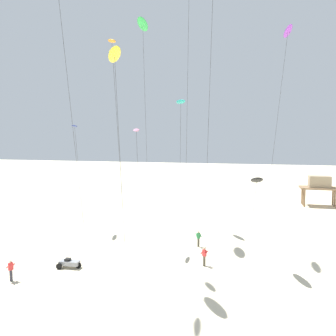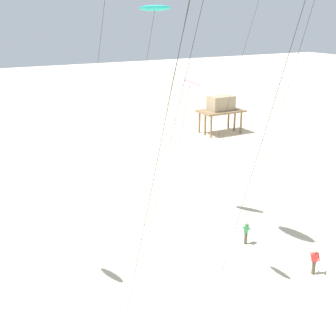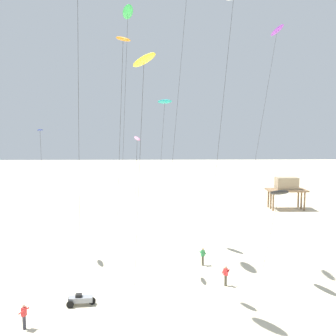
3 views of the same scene
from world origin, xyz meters
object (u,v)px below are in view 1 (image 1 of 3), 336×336
kite_green (143,26)px  beach_buggy (69,263)px  kite_flyer_nearest (204,256)px  kite_flyer_middle (11,270)px  kite_yellow (115,56)px  kite_teal (181,103)px  kite_orange (112,46)px  kite_flyer_furthest (198,238)px  kite_navy (75,128)px  kite_purple (288,34)px  stilt_house (319,184)px  kite_black (257,180)px  kite_pink (136,133)px

kite_green → beach_buggy: (-2.84, -11.59, -23.09)m
kite_flyer_nearest → kite_flyer_middle: same height
kite_yellow → kite_teal: (1.64, 15.84, -1.87)m
kite_teal → kite_orange: bearing=-104.8°
kite_flyer_furthest → beach_buggy: 12.84m
kite_teal → kite_yellow: bearing=-95.9°
kite_navy → kite_purple: bearing=12.2°
kite_green → beach_buggy: 25.99m
kite_flyer_furthest → stilt_house: size_ratio=0.28×
kite_teal → beach_buggy: bearing=-112.8°
kite_yellow → kite_teal: size_ratio=1.13×
beach_buggy → kite_purple: bearing=41.7°
kite_navy → kite_flyer_middle: bearing=-79.3°
kite_black → kite_purple: bearing=76.4°
stilt_house → beach_buggy: (-25.59, -33.89, -3.18)m
kite_teal → kite_flyer_furthest: (3.43, -6.92, -14.49)m
kite_green → kite_teal: kite_green is taller
kite_orange → beach_buggy: size_ratio=9.47×
kite_orange → kite_purple: (15.43, 13.78, 3.87)m
kite_green → kite_navy: bearing=-177.6°
beach_buggy → kite_green: bearing=76.2°
kite_yellow → kite_flyer_middle: size_ratio=10.68×
kite_flyer_middle → kite_flyer_nearest: bearing=25.9°
kite_navy → kite_orange: size_ratio=0.64×
kite_yellow → kite_flyer_furthest: kite_yellow is taller
kite_black → kite_flyer_middle: bearing=-158.9°
kite_black → beach_buggy: kite_black is taller
kite_pink → kite_purple: bearing=34.6°
kite_pink → kite_black: kite_pink is taller
kite_purple → kite_flyer_middle: 36.62m
kite_navy → kite_purple: (24.20, 5.25, 10.59)m
kite_teal → kite_flyer_nearest: 19.33m
kite_flyer_middle → stilt_house: stilt_house is taller
kite_flyer_nearest → kite_teal: bearing=111.8°
kite_flyer_middle → stilt_house: size_ratio=0.28×
beach_buggy → kite_orange: bearing=41.3°
kite_pink → stilt_house: bearing=51.7°
kite_flyer_middle → stilt_house: (28.50, 37.40, 2.71)m
kite_green → kite_teal: (3.55, 3.61, -8.14)m
kite_flyer_furthest → kite_flyer_nearest: bearing=-75.0°
kite_orange → kite_teal: 13.42m
kite_navy → kite_purple: size_ratio=0.54×
kite_black → kite_flyer_nearest: 7.94m
kite_teal → kite_flyer_furthest: 16.42m
kite_orange → kite_yellow: 4.13m
kite_navy → kite_orange: (8.77, -8.53, 6.72)m
kite_pink → kite_yellow: (0.86, -7.03, 5.66)m
beach_buggy → kite_navy: bearing=116.9°
kite_yellow → kite_teal: 16.03m
kite_flyer_furthest → kite_yellow: bearing=-119.6°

